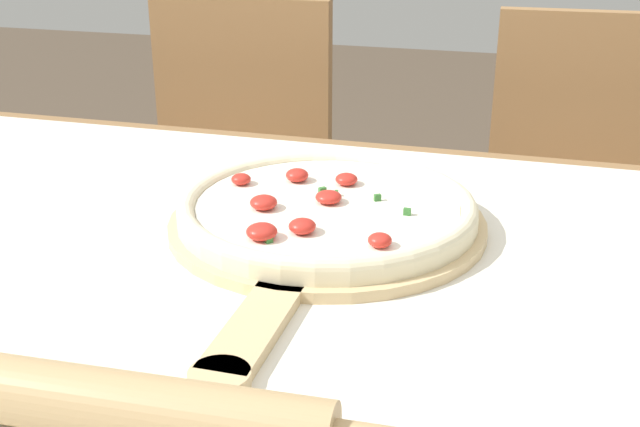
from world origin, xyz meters
TOP-DOWN VIEW (x-y plane):
  - dining_table at (0.00, 0.00)m, footprint 1.42×0.95m
  - towel_cloth at (0.00, 0.00)m, footprint 1.34×0.87m
  - pizza_peel at (0.05, 0.11)m, footprint 0.35×0.52m
  - pizza at (0.05, 0.13)m, footprint 0.33×0.33m
  - rolling_pin at (-0.02, -0.26)m, footprint 0.45×0.06m
  - chair_left at (-0.33, 0.79)m, footprint 0.41×0.41m
  - chair_right at (0.37, 0.79)m, footprint 0.42×0.42m

SIDE VIEW (x-z plane):
  - chair_left at x=-0.33m, z-range 0.07..0.95m
  - chair_right at x=0.37m, z-range 0.07..0.95m
  - dining_table at x=0.00m, z-range 0.27..1.00m
  - towel_cloth at x=0.00m, z-range 0.73..0.74m
  - pizza_peel at x=0.05m, z-range 0.74..0.75m
  - rolling_pin at x=-0.02m, z-range 0.74..0.79m
  - pizza at x=0.05m, z-range 0.74..0.78m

